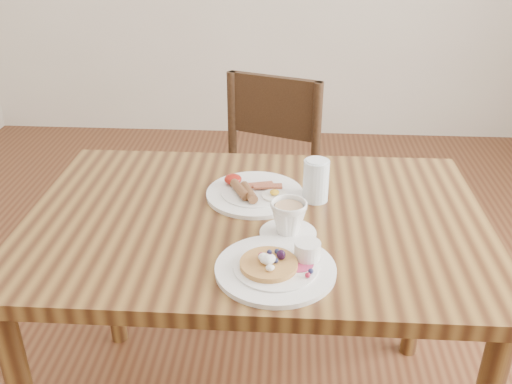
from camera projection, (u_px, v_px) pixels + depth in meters
The scene contains 6 objects.
dining_table at pixel (256, 248), 1.53m from camera, with size 1.20×0.80×0.75m.
chair_far at pixel (261, 182), 2.24m from camera, with size 0.54×0.54×0.88m.
pancake_plate at pixel (278, 266), 1.26m from camera, with size 0.27×0.27×0.06m.
breakfast_plate at pixel (253, 192), 1.58m from camera, with size 0.27×0.27×0.04m.
teacup_saucer at pixel (288, 220), 1.38m from camera, with size 0.14×0.14×0.09m.
water_glass at pixel (316, 181), 1.54m from camera, with size 0.07×0.07×0.12m, color silver.
Camera 1 is at (0.08, -1.29, 1.49)m, focal length 40.00 mm.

